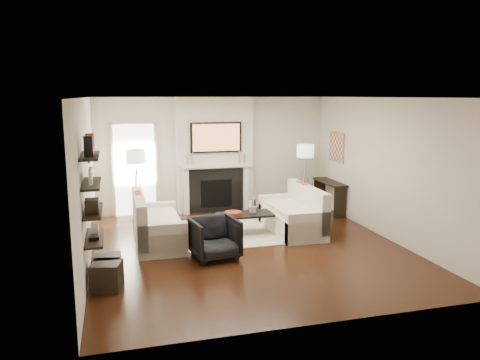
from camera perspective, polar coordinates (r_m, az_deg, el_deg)
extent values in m
plane|color=black|center=(8.61, 1.05, -8.24)|extent=(6.00, 6.00, 0.00)
plane|color=white|center=(8.17, 1.12, 10.03)|extent=(6.00, 6.00, 0.00)
plane|color=silver|center=(11.16, -3.23, 3.13)|extent=(5.50, 0.00, 5.50)
plane|color=silver|center=(5.53, 9.83, -4.39)|extent=(5.50, 0.00, 5.50)
plane|color=silver|center=(7.98, -18.25, -0.25)|extent=(0.00, 6.00, 6.00)
plane|color=silver|center=(9.42, 17.37, 1.35)|extent=(0.00, 6.00, 6.00)
cube|color=silver|center=(11.04, -3.09, 3.06)|extent=(1.80, 0.25, 2.70)
cube|color=black|center=(11.05, -2.90, -1.30)|extent=(1.30, 0.02, 1.04)
cube|color=black|center=(11.06, -2.89, -1.66)|extent=(0.75, 0.02, 0.65)
cube|color=white|center=(10.89, -6.58, -1.37)|extent=(0.12, 0.08, 1.10)
cube|color=white|center=(11.19, 0.73, -0.99)|extent=(0.12, 0.08, 1.10)
cube|color=white|center=(10.90, -2.88, 1.74)|extent=(1.70, 0.18, 0.07)
cube|color=black|center=(10.84, -2.94, 5.21)|extent=(1.20, 0.06, 0.70)
cube|color=#BF723F|center=(10.81, -2.90, 5.20)|extent=(1.10, 0.00, 0.62)
cylinder|color=silver|center=(10.78, -5.76, 2.60)|extent=(0.04, 0.04, 0.30)
cylinder|color=silver|center=(10.76, -6.44, 2.41)|extent=(0.04, 0.04, 0.24)
cylinder|color=silver|center=(11.01, -0.09, 2.81)|extent=(0.04, 0.04, 0.30)
cylinder|color=silver|center=(11.05, 0.56, 2.68)|extent=(0.04, 0.04, 0.24)
cube|color=white|center=(10.96, -12.69, 1.18)|extent=(0.90, 0.02, 2.10)
cube|color=white|center=(10.93, -15.20, 1.05)|extent=(0.06, 0.06, 2.16)
cube|color=white|center=(10.97, -10.19, 1.28)|extent=(0.06, 0.06, 2.16)
cube|color=white|center=(10.83, -12.92, 6.82)|extent=(1.02, 0.06, 0.06)
cube|color=beige|center=(9.52, -0.40, -6.39)|extent=(2.60, 2.00, 0.01)
cube|color=silver|center=(8.93, -9.90, -6.31)|extent=(0.85, 1.80, 0.42)
cube|color=silver|center=(8.82, -12.14, -4.46)|extent=(0.18, 1.80, 0.80)
cube|color=silver|center=(8.13, -9.38, -7.29)|extent=(0.85, 0.18, 0.60)
cube|color=silver|center=(9.68, -10.37, -4.46)|extent=(0.85, 0.18, 0.60)
cube|color=silver|center=(8.86, -9.63, -4.68)|extent=(0.63, 1.44, 0.10)
cube|color=red|center=(9.07, -12.29, -2.74)|extent=(0.10, 0.42, 0.42)
cube|color=black|center=(8.49, -12.07, -3.70)|extent=(0.10, 0.40, 0.40)
cube|color=silver|center=(9.61, 6.32, -5.03)|extent=(0.85, 1.80, 0.42)
cube|color=silver|center=(9.66, 8.21, -3.06)|extent=(0.18, 1.80, 0.80)
cube|color=silver|center=(8.86, 8.25, -5.78)|extent=(0.85, 0.18, 0.60)
cube|color=silver|center=(10.32, 4.68, -3.41)|extent=(0.85, 0.18, 0.60)
cube|color=silver|center=(9.53, 6.07, -3.54)|extent=(0.63, 1.44, 0.10)
cube|color=red|center=(9.88, 7.55, -1.52)|extent=(0.10, 0.42, 0.42)
cube|color=black|center=(9.34, 8.96, -2.31)|extent=(0.10, 0.40, 0.40)
cube|color=black|center=(9.33, 0.68, -4.23)|extent=(1.10, 0.55, 0.04)
cylinder|color=silver|center=(9.06, -2.00, -6.05)|extent=(0.02, 0.02, 0.38)
cylinder|color=silver|center=(9.32, 4.02, -5.59)|extent=(0.02, 0.02, 0.38)
cylinder|color=silver|center=(9.47, -2.61, -5.33)|extent=(0.02, 0.02, 0.38)
cylinder|color=silver|center=(9.73, 3.17, -4.91)|extent=(0.02, 0.02, 0.38)
cylinder|color=white|center=(9.33, 1.57, -3.21)|extent=(0.17, 0.17, 0.29)
cylinder|color=white|center=(9.34, 1.57, -3.60)|extent=(0.09, 0.09, 0.14)
cylinder|color=#C84B21|center=(9.25, -0.81, -4.06)|extent=(0.34, 0.34, 0.06)
imported|color=black|center=(8.00, -3.09, -6.84)|extent=(0.84, 0.80, 0.76)
cylinder|color=silver|center=(10.38, -12.43, -1.84)|extent=(0.02, 0.02, 1.20)
cylinder|color=white|center=(10.24, -12.61, 2.82)|extent=(0.40, 0.40, 0.30)
cylinder|color=silver|center=(10.38, -11.82, -1.81)|extent=(0.25, 0.02, 1.23)
cylinder|color=silver|center=(10.47, -12.75, -1.75)|extent=(0.14, 0.22, 1.23)
cylinder|color=silver|center=(10.28, -12.70, -1.96)|extent=(0.14, 0.22, 1.23)
cylinder|color=silver|center=(11.23, 7.85, -0.78)|extent=(0.02, 0.02, 1.20)
cylinder|color=white|center=(11.10, 7.96, 3.53)|extent=(0.40, 0.40, 0.30)
cylinder|color=silver|center=(11.27, 8.37, -0.75)|extent=(0.25, 0.02, 1.23)
cylinder|color=silver|center=(11.30, 7.41, -0.70)|extent=(0.14, 0.22, 1.23)
cylinder|color=silver|center=(11.12, 7.78, -0.88)|extent=(0.14, 0.22, 1.23)
cube|color=black|center=(11.17, 10.90, -0.25)|extent=(0.35, 1.20, 0.04)
cube|color=black|center=(10.76, 12.11, -2.73)|extent=(0.30, 0.04, 0.71)
cube|color=black|center=(11.73, 9.66, -1.58)|extent=(0.30, 0.04, 0.71)
cube|color=#B07958|center=(11.15, 11.70, 3.96)|extent=(0.03, 0.70, 0.70)
cube|color=black|center=(7.14, -17.31, -6.76)|extent=(0.25, 1.00, 0.03)
cube|color=black|center=(7.04, -17.48, -3.64)|extent=(0.25, 1.00, 0.04)
cube|color=black|center=(6.96, -17.66, -0.44)|extent=(0.25, 1.00, 0.04)
cube|color=black|center=(6.90, -17.84, 2.82)|extent=(0.25, 1.00, 0.04)
cube|color=black|center=(6.66, -17.99, 3.93)|extent=(0.12, 0.10, 0.28)
cube|color=red|center=(7.09, -17.83, 4.30)|extent=(0.12, 0.10, 0.28)
cube|color=white|center=(6.84, -17.75, 0.46)|extent=(0.04, 0.30, 0.22)
cube|color=black|center=(7.16, -17.63, 0.72)|extent=(0.04, 0.22, 0.18)
cube|color=black|center=(6.82, -17.59, -3.07)|extent=(0.18, 0.25, 0.20)
cube|color=black|center=(7.25, -17.45, -2.62)|extent=(0.15, 0.12, 0.12)
cube|color=black|center=(7.02, -17.36, -6.69)|extent=(0.14, 0.20, 0.05)
cube|color=white|center=(7.31, -17.30, -5.50)|extent=(0.10, 0.10, 0.18)
cylinder|color=black|center=(8.81, -17.96, 3.03)|extent=(0.04, 0.34, 0.34)
cylinder|color=white|center=(8.81, -17.80, 3.04)|extent=(0.01, 0.29, 0.29)
cube|color=black|center=(7.34, -15.90, -10.35)|extent=(0.42, 0.42, 0.40)
cube|color=black|center=(7.06, -15.92, -11.18)|extent=(0.48, 0.48, 0.40)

